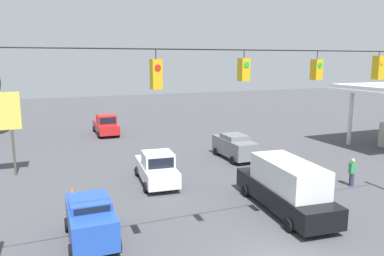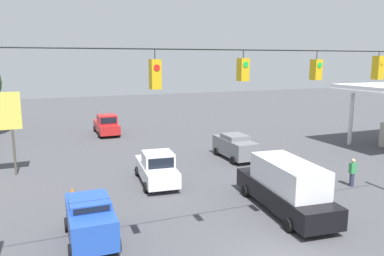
% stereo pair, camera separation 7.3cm
% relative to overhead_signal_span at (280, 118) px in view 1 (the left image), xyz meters
% --- Properties ---
extents(overhead_signal_span, '(21.14, 0.38, 8.88)m').
position_rel_overhead_signal_span_xyz_m(overhead_signal_span, '(0.00, 0.00, 0.00)').
color(overhead_signal_span, '#939399').
rests_on(overhead_signal_span, ground_plane).
extents(sedan_grey_oncoming_far, '(2.05, 4.55, 1.94)m').
position_rel_overhead_signal_span_xyz_m(sedan_grey_oncoming_far, '(-5.72, -13.64, -4.56)').
color(sedan_grey_oncoming_far, slate).
rests_on(sedan_grey_oncoming_far, ground_plane).
extents(pickup_truck_white_withflow_mid, '(2.54, 5.31, 2.12)m').
position_rel_overhead_signal_span_xyz_m(pickup_truck_white_withflow_mid, '(1.70, -10.30, -4.60)').
color(pickup_truck_white_withflow_mid, silver).
rests_on(pickup_truck_white_withflow_mid, ground_plane).
extents(sedan_blue_parked_shoulder, '(2.08, 4.13, 1.94)m').
position_rel_overhead_signal_span_xyz_m(sedan_blue_parked_shoulder, '(6.61, -4.04, -4.57)').
color(sedan_blue_parked_shoulder, '#234CB2').
rests_on(sedan_blue_parked_shoulder, ground_plane).
extents(pickup_truck_red_withflow_deep, '(2.29, 5.54, 2.12)m').
position_rel_overhead_signal_span_xyz_m(pickup_truck_red_withflow_deep, '(1.91, -27.38, -4.60)').
color(pickup_truck_red_withflow_deep, red).
rests_on(pickup_truck_red_withflow_deep, ground_plane).
extents(box_truck_black_crossing_near, '(2.91, 7.38, 2.70)m').
position_rel_overhead_signal_span_xyz_m(box_truck_black_crossing_near, '(-3.09, -3.52, -4.23)').
color(box_truck_black_crossing_near, black).
rests_on(box_truck_black_crossing_near, ground_plane).
extents(traffic_cone_nearest, '(0.33, 0.33, 0.59)m').
position_rel_overhead_signal_span_xyz_m(traffic_cone_nearest, '(6.97, -4.39, -5.28)').
color(traffic_cone_nearest, orange).
rests_on(traffic_cone_nearest, ground_plane).
extents(traffic_cone_second, '(0.33, 0.33, 0.59)m').
position_rel_overhead_signal_span_xyz_m(traffic_cone_second, '(6.96, -7.11, -5.28)').
color(traffic_cone_second, orange).
rests_on(traffic_cone_second, ground_plane).
extents(traffic_cone_third, '(0.33, 0.33, 0.59)m').
position_rel_overhead_signal_span_xyz_m(traffic_cone_third, '(6.89, -9.78, -5.28)').
color(traffic_cone_third, orange).
rests_on(traffic_cone_third, ground_plane).
extents(pedestrian, '(0.40, 0.28, 1.76)m').
position_rel_overhead_signal_span_xyz_m(pedestrian, '(-9.27, -5.15, -4.69)').
color(pedestrian, '#2D334C').
rests_on(pedestrian, ground_plane).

